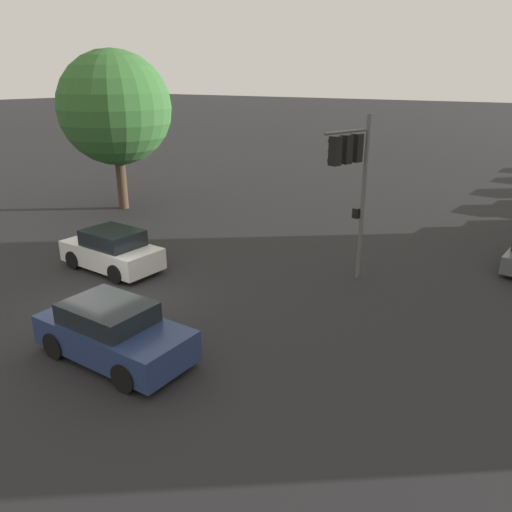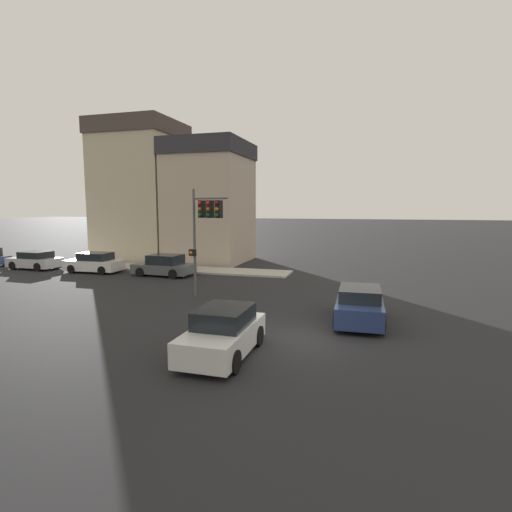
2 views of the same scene
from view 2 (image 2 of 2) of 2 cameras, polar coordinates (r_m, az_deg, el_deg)
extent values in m
plane|color=black|center=(14.84, 6.53, -11.66)|extent=(300.00, 300.00, 0.00)
cube|color=#BCA893|center=(34.95, -6.53, 6.49)|extent=(6.99, 6.13, 8.90)
cube|color=#2D2D33|center=(35.28, -6.64, 14.86)|extent=(7.27, 6.37, 1.37)
cube|color=beige|center=(37.80, -16.04, 7.78)|extent=(6.50, 6.72, 10.85)
cube|color=#473D38|center=(38.40, -16.36, 16.94)|extent=(6.76, 6.98, 1.38)
cylinder|color=#515456|center=(21.43, -8.77, 1.84)|extent=(0.14, 0.14, 5.68)
cylinder|color=#515456|center=(20.70, -6.57, 8.19)|extent=(0.59, 2.09, 0.10)
cube|color=black|center=(21.02, -7.72, 6.65)|extent=(0.36, 0.36, 0.90)
sphere|color=red|center=(20.87, -8.05, 7.47)|extent=(0.20, 0.20, 0.20)
sphere|color=#99660F|center=(20.87, -8.04, 6.64)|extent=(0.20, 0.20, 0.20)
sphere|color=#0F511E|center=(20.87, -8.03, 5.82)|extent=(0.20, 0.20, 0.20)
cube|color=black|center=(20.70, -6.55, 6.66)|extent=(0.36, 0.36, 0.90)
sphere|color=red|center=(20.55, -6.87, 7.49)|extent=(0.20, 0.20, 0.20)
sphere|color=#99660F|center=(20.55, -6.86, 6.66)|extent=(0.20, 0.20, 0.20)
sphere|color=#0F511E|center=(20.55, -6.85, 5.82)|extent=(0.20, 0.20, 0.20)
cube|color=black|center=(20.39, -5.33, 6.67)|extent=(0.36, 0.36, 0.90)
sphere|color=#590F0F|center=(20.24, -5.65, 7.52)|extent=(0.20, 0.20, 0.20)
sphere|color=#99660F|center=(20.24, -5.64, 6.67)|extent=(0.20, 0.20, 0.20)
sphere|color=#0F511E|center=(20.24, -5.63, 5.82)|extent=(0.20, 0.20, 0.20)
cube|color=black|center=(21.34, -9.05, 0.49)|extent=(0.29, 0.39, 0.35)
sphere|color=orange|center=(21.23, -9.28, 0.45)|extent=(0.18, 0.18, 0.18)
cube|color=navy|center=(17.16, 14.56, -7.20)|extent=(4.20, 1.95, 0.79)
cube|color=black|center=(16.85, 14.62, -5.20)|extent=(2.20, 1.67, 0.50)
cylinder|color=black|center=(18.48, 11.87, -6.86)|extent=(0.72, 0.24, 0.71)
cylinder|color=black|center=(18.48, 17.25, -7.03)|extent=(0.72, 0.24, 0.71)
cylinder|color=black|center=(15.99, 11.39, -9.03)|extent=(0.72, 0.24, 0.71)
cylinder|color=black|center=(16.00, 17.64, -9.22)|extent=(0.72, 0.24, 0.71)
cube|color=silver|center=(13.05, -4.78, -11.61)|extent=(3.92, 1.77, 0.77)
cube|color=black|center=(12.99, -4.56, -8.58)|extent=(2.04, 1.56, 0.58)
cylinder|color=black|center=(11.79, -3.13, -14.86)|extent=(0.69, 0.22, 0.69)
cylinder|color=black|center=(12.41, -10.53, -13.83)|extent=(0.69, 0.22, 0.69)
cylinder|color=black|center=(13.96, 0.30, -11.33)|extent=(0.69, 0.22, 0.69)
cylinder|color=black|center=(14.49, -6.09, -10.68)|extent=(0.69, 0.22, 0.69)
cube|color=#4C5156|center=(28.49, -13.06, -1.74)|extent=(2.10, 4.19, 0.64)
cube|color=black|center=(28.31, -12.81, -0.47)|extent=(1.79, 2.21, 0.65)
cylinder|color=black|center=(28.45, -16.21, -2.21)|extent=(0.24, 0.64, 0.64)
cylinder|color=black|center=(29.96, -14.22, -1.69)|extent=(0.24, 0.64, 0.64)
cylinder|color=black|center=(27.09, -11.75, -2.53)|extent=(0.24, 0.64, 0.64)
cylinder|color=black|center=(28.67, -9.91, -1.97)|extent=(0.24, 0.64, 0.64)
cube|color=silver|center=(31.47, -22.12, -1.19)|extent=(1.94, 4.12, 0.73)
cube|color=black|center=(31.29, -21.94, -0.04)|extent=(1.66, 2.16, 0.54)
cylinder|color=black|center=(31.61, -24.86, -1.71)|extent=(0.24, 0.62, 0.61)
cylinder|color=black|center=(32.92, -22.99, -1.29)|extent=(0.24, 0.62, 0.61)
cylinder|color=black|center=(30.08, -21.14, -1.94)|extent=(0.24, 0.62, 0.61)
cylinder|color=black|center=(31.46, -19.34, -1.49)|extent=(0.24, 0.62, 0.61)
cube|color=#B7B7BC|center=(35.14, -29.06, -0.78)|extent=(1.99, 4.02, 0.68)
cube|color=black|center=(34.96, -28.94, 0.17)|extent=(1.70, 2.11, 0.50)
cylinder|color=black|center=(35.52, -31.41, -1.17)|extent=(0.24, 0.65, 0.64)
cylinder|color=black|center=(36.65, -29.34, -0.82)|extent=(0.24, 0.65, 0.64)
cylinder|color=black|center=(33.69, -28.72, -1.40)|extent=(0.24, 0.65, 0.64)
cylinder|color=black|center=(34.88, -26.63, -1.02)|extent=(0.24, 0.65, 0.64)
cylinder|color=black|center=(38.72, -32.27, -0.65)|extent=(0.22, 0.62, 0.62)
camera|label=1|loc=(26.92, 30.95, 10.38)|focal=35.00mm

